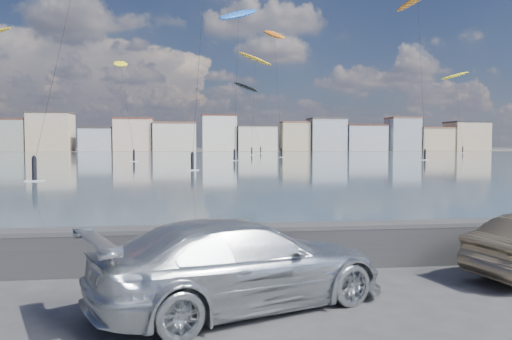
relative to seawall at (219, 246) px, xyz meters
The scene contains 13 objects.
ground 2.76m from the seawall, 90.00° to the right, with size 700.00×700.00×0.00m, color #333335.
bay_water 88.80m from the seawall, 90.00° to the left, with size 500.00×177.00×0.00m, color #364F61.
far_shore_strip 197.30m from the seawall, 90.00° to the left, with size 500.00×60.00×0.00m, color #4C473D.
seawall is the anchor object (origin of this frame).
far_buildings 183.39m from the seawall, 89.59° to the left, with size 240.79×13.26×14.60m.
car_silver 2.47m from the seawall, 84.29° to the right, with size 2.16×5.32×1.54m, color silver.
kitesurfer_3 130.71m from the seawall, 82.10° to the left, with size 9.75×15.84×28.65m.
kitesurfer_7 172.67m from the seawall, 59.12° to the left, with size 9.80×14.62×27.39m.
kitesurfer_9 95.41m from the seawall, 61.99° to the left, with size 7.68×13.36×32.71m.
kitesurfer_12 112.75m from the seawall, 79.63° to the left, with size 5.75×20.52×31.22m.
kitesurfer_14 85.24m from the seawall, 84.02° to the left, with size 9.06×12.19×28.90m.
kitesurfer_15 147.62m from the seawall, 83.25° to the left, with size 8.60×10.38×23.02m.
kitesurfer_16 86.98m from the seawall, 98.78° to the left, with size 5.97×18.27×19.14m.
Camera 1 is at (-0.65, -8.29, 2.85)m, focal length 35.00 mm.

